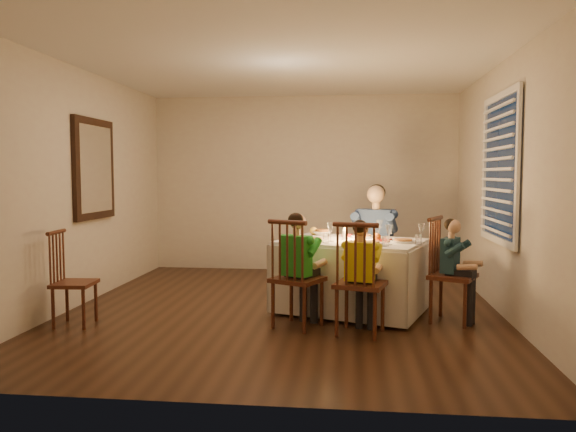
# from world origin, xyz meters

# --- Properties ---
(ground) EXTENTS (5.00, 5.00, 0.00)m
(ground) POSITION_xyz_m (0.00, 0.00, 0.00)
(ground) COLOR black
(ground) RESTS_ON ground
(wall_left) EXTENTS (0.02, 5.00, 2.60)m
(wall_left) POSITION_xyz_m (-2.25, 0.00, 1.30)
(wall_left) COLOR beige
(wall_left) RESTS_ON ground
(wall_right) EXTENTS (0.02, 5.00, 2.60)m
(wall_right) POSITION_xyz_m (2.25, 0.00, 1.30)
(wall_right) COLOR beige
(wall_right) RESTS_ON ground
(wall_back) EXTENTS (4.50, 0.02, 2.60)m
(wall_back) POSITION_xyz_m (0.00, 2.50, 1.30)
(wall_back) COLOR beige
(wall_back) RESTS_ON ground
(ceiling) EXTENTS (5.00, 5.00, 0.00)m
(ceiling) POSITION_xyz_m (0.00, 0.00, 2.60)
(ceiling) COLOR white
(ceiling) RESTS_ON wall_back
(dining_table) EXTENTS (1.71, 1.46, 0.72)m
(dining_table) POSITION_xyz_m (0.72, -0.01, 0.54)
(dining_table) COLOR silver
(dining_table) RESTS_ON ground
(chair_adult) EXTENTS (0.52, 0.50, 1.03)m
(chair_adult) POSITION_xyz_m (1.00, 0.73, 0.00)
(chair_adult) COLOR #3E1A11
(chair_adult) RESTS_ON ground
(chair_near_left) EXTENTS (0.56, 0.55, 1.03)m
(chair_near_left) POSITION_xyz_m (0.22, -0.67, 0.00)
(chair_near_left) COLOR #3E1A11
(chair_near_left) RESTS_ON ground
(chair_near_right) EXTENTS (0.51, 0.50, 1.03)m
(chair_near_right) POSITION_xyz_m (0.80, -0.85, 0.00)
(chair_near_right) COLOR #3E1A11
(chair_near_right) RESTS_ON ground
(chair_end) EXTENTS (0.54, 0.55, 1.03)m
(chair_end) POSITION_xyz_m (1.70, -0.33, 0.00)
(chair_end) COLOR #3E1A11
(chair_end) RESTS_ON ground
(chair_extra) EXTENTS (0.39, 0.40, 0.91)m
(chair_extra) POSITION_xyz_m (-1.90, -0.85, 0.00)
(chair_extra) COLOR #3E1A11
(chair_extra) RESTS_ON ground
(adult) EXTENTS (0.60, 0.58, 1.32)m
(adult) POSITION_xyz_m (1.00, 0.73, 0.00)
(adult) COLOR navy
(adult) RESTS_ON ground
(child_green) EXTENTS (0.47, 0.46, 1.08)m
(child_green) POSITION_xyz_m (0.22, -0.67, 0.00)
(child_green) COLOR green
(child_green) RESTS_ON ground
(child_yellow) EXTENTS (0.40, 0.38, 1.04)m
(child_yellow) POSITION_xyz_m (0.80, -0.85, 0.00)
(child_yellow) COLOR yellow
(child_yellow) RESTS_ON ground
(child_teal) EXTENTS (0.40, 0.41, 1.01)m
(child_teal) POSITION_xyz_m (1.70, -0.33, 0.00)
(child_teal) COLOR #1B3945
(child_teal) RESTS_ON ground
(setting_adult) EXTENTS (0.33, 0.33, 0.02)m
(setting_adult) POSITION_xyz_m (0.84, 0.24, 0.76)
(setting_adult) COLOR white
(setting_adult) RESTS_ON dining_table
(setting_green) EXTENTS (0.33, 0.33, 0.02)m
(setting_green) POSITION_xyz_m (0.33, -0.15, 0.76)
(setting_green) COLOR white
(setting_green) RESTS_ON dining_table
(setting_yellow) EXTENTS (0.33, 0.33, 0.02)m
(setting_yellow) POSITION_xyz_m (0.90, -0.36, 0.76)
(setting_yellow) COLOR white
(setting_yellow) RESTS_ON dining_table
(setting_teal) EXTENTS (0.33, 0.33, 0.02)m
(setting_teal) POSITION_xyz_m (1.24, -0.16, 0.76)
(setting_teal) COLOR white
(setting_teal) RESTS_ON dining_table
(candle_left) EXTENTS (0.06, 0.06, 0.10)m
(candle_left) POSITION_xyz_m (0.65, 0.01, 0.80)
(candle_left) COLOR white
(candle_left) RESTS_ON dining_table
(candle_right) EXTENTS (0.06, 0.06, 0.10)m
(candle_right) POSITION_xyz_m (0.82, -0.04, 0.80)
(candle_right) COLOR white
(candle_right) RESTS_ON dining_table
(squash) EXTENTS (0.09, 0.09, 0.09)m
(squash) POSITION_xyz_m (0.29, 0.46, 0.80)
(squash) COLOR yellow
(squash) RESTS_ON dining_table
(orange_fruit) EXTENTS (0.08, 0.08, 0.08)m
(orange_fruit) POSITION_xyz_m (0.98, -0.05, 0.79)
(orange_fruit) COLOR orange
(orange_fruit) RESTS_ON dining_table
(serving_bowl) EXTENTS (0.27, 0.27, 0.05)m
(serving_bowl) POSITION_xyz_m (0.39, 0.42, 0.78)
(serving_bowl) COLOR white
(serving_bowl) RESTS_ON dining_table
(wall_mirror) EXTENTS (0.06, 0.95, 1.15)m
(wall_mirror) POSITION_xyz_m (-2.22, 0.30, 1.50)
(wall_mirror) COLOR black
(wall_mirror) RESTS_ON wall_left
(window_blinds) EXTENTS (0.07, 1.34, 1.54)m
(window_blinds) POSITION_xyz_m (2.21, 0.10, 1.50)
(window_blinds) COLOR #0D1B34
(window_blinds) RESTS_ON wall_right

